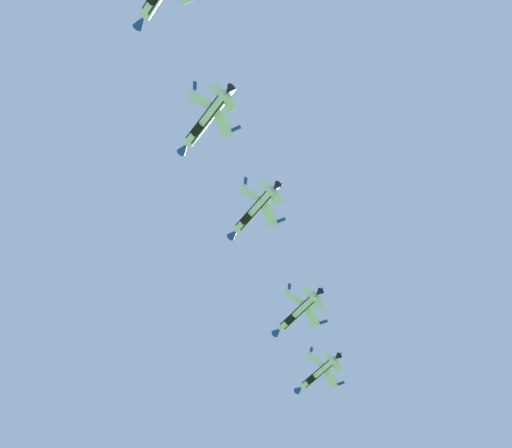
% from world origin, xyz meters
% --- Properties ---
extents(fighter_jet_lead, '(9.83, 14.82, 6.42)m').
position_xyz_m(fighter_jet_lead, '(29.72, 158.44, 114.98)').
color(fighter_jet_lead, white).
extents(fighter_jet_left_wing, '(10.02, 14.82, 5.85)m').
position_xyz_m(fighter_jet_left_wing, '(22.14, 134.63, 112.20)').
color(fighter_jet_left_wing, white).
extents(fighter_jet_right_wing, '(9.86, 14.82, 6.35)m').
position_xyz_m(fighter_jet_right_wing, '(11.44, 111.08, 115.71)').
color(fighter_jet_right_wing, white).
extents(fighter_jet_left_outer, '(9.98, 14.82, 5.98)m').
position_xyz_m(fighter_jet_left_outer, '(1.70, 89.39, 113.49)').
color(fighter_jet_left_outer, white).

